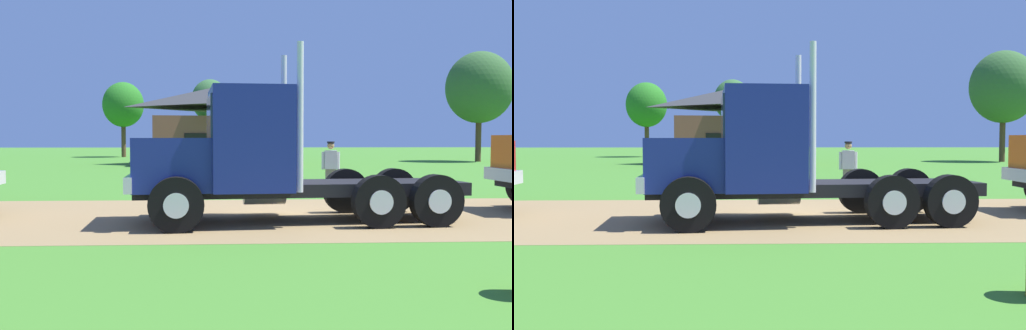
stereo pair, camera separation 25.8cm
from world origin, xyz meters
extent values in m
plane|color=#417D28|center=(0.00, 0.00, 0.00)|extent=(200.00, 200.00, 0.00)
cube|color=olive|center=(0.00, 0.00, 0.00)|extent=(120.00, 6.81, 0.01)
cube|color=black|center=(0.75, -0.80, 0.74)|extent=(7.36, 2.13, 0.28)
cube|color=navy|center=(-2.06, -1.03, 1.30)|extent=(1.77, 2.16, 1.12)
cube|color=silver|center=(-2.91, -1.10, 0.92)|extent=(0.34, 2.24, 0.32)
cube|color=navy|center=(-0.42, -0.90, 1.83)|extent=(1.85, 2.45, 2.19)
cube|color=#2D3D4C|center=(-1.28, -0.97, 2.27)|extent=(0.20, 1.94, 0.96)
cylinder|color=silver|center=(0.60, -1.74, 2.28)|extent=(0.14, 0.14, 3.07)
cylinder|color=silver|center=(0.46, 0.10, 2.28)|extent=(0.14, 0.14, 3.07)
cylinder|color=silver|center=(-0.01, 0.16, 0.52)|extent=(1.04, 0.60, 0.52)
cylinder|color=black|center=(-1.89, -2.18, 0.55)|extent=(1.12, 0.39, 1.10)
cylinder|color=silver|center=(-1.87, -2.34, 0.55)|extent=(0.50, 0.08, 0.49)
cylinder|color=black|center=(-2.07, 0.14, 0.55)|extent=(1.12, 0.39, 1.10)
cylinder|color=silver|center=(-2.09, 0.30, 0.55)|extent=(0.50, 0.08, 0.49)
cylinder|color=black|center=(3.47, -1.75, 0.55)|extent=(1.12, 0.39, 1.10)
cylinder|color=silver|center=(3.48, -1.91, 0.55)|extent=(0.50, 0.08, 0.49)
cylinder|color=black|center=(3.28, 0.57, 0.55)|extent=(1.12, 0.39, 1.10)
cylinder|color=silver|center=(3.27, 0.73, 0.55)|extent=(0.50, 0.08, 0.49)
cylinder|color=black|center=(2.22, -1.85, 0.55)|extent=(1.12, 0.39, 1.10)
cylinder|color=silver|center=(2.23, -2.01, 0.55)|extent=(0.50, 0.08, 0.49)
cylinder|color=black|center=(2.03, 0.47, 0.55)|extent=(1.12, 0.39, 1.10)
cylinder|color=silver|center=(2.02, 0.63, 0.55)|extent=(0.50, 0.08, 0.49)
cube|color=silver|center=(6.09, 0.33, 0.93)|extent=(0.16, 2.21, 0.32)
cube|color=silver|center=(2.46, 4.64, 1.16)|extent=(0.42, 0.31, 0.60)
sphere|color=tan|center=(2.46, 4.64, 1.61)|extent=(0.23, 0.23, 0.23)
cylinder|color=black|center=(2.46, 4.64, 1.72)|extent=(0.24, 0.24, 0.06)
cube|color=slate|center=(2.37, 4.66, 0.43)|extent=(0.18, 0.20, 0.85)
cube|color=slate|center=(2.54, 4.63, 0.43)|extent=(0.18, 0.20, 0.85)
cylinder|color=silver|center=(2.21, 4.68, 1.13)|extent=(0.10, 0.10, 0.57)
cylinder|color=silver|center=(2.70, 4.61, 1.13)|extent=(0.10, 0.10, 0.57)
cube|color=brown|center=(-2.16, 26.91, 1.67)|extent=(9.43, 9.06, 3.35)
pyramid|color=#363636|center=(-2.16, 26.91, 4.80)|extent=(9.90, 9.52, 1.45)
cube|color=black|center=(-2.85, 22.75, 1.10)|extent=(1.79, 0.31, 2.20)
cylinder|color=#513823|center=(-11.32, 41.64, 1.80)|extent=(0.44, 0.44, 3.59)
ellipsoid|color=#27711F|center=(-11.32, 41.64, 5.21)|extent=(4.05, 4.05, 4.45)
cylinder|color=#513823|center=(-2.46, 34.21, 1.94)|extent=(0.44, 0.44, 3.89)
ellipsoid|color=#336232|center=(-2.46, 34.21, 5.18)|extent=(3.22, 3.22, 3.54)
cylinder|color=#513823|center=(19.10, 29.55, 1.93)|extent=(0.44, 0.44, 3.85)
ellipsoid|color=#335D2C|center=(19.10, 29.55, 5.92)|extent=(5.17, 5.17, 5.69)
camera|label=1|loc=(-0.85, -12.75, 1.84)|focal=37.92mm
camera|label=2|loc=(-0.60, -12.76, 1.84)|focal=37.92mm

